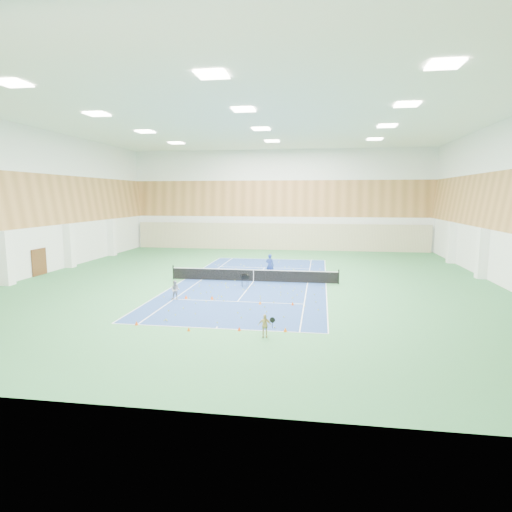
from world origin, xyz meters
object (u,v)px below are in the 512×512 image
(child_court, at_px, (175,290))
(child_apron, at_px, (265,326))
(tennis_net, at_px, (254,274))
(ball_cart, at_px, (245,281))
(coach, at_px, (270,265))

(child_court, xyz_separation_m, child_apron, (6.53, -6.36, -0.06))
(tennis_net, distance_m, ball_cart, 1.90)
(ball_cart, bearing_deg, tennis_net, 57.04)
(tennis_net, height_order, child_court, child_court)
(coach, xyz_separation_m, child_court, (-4.95, -8.89, -0.30))
(tennis_net, relative_size, coach, 7.05)
(tennis_net, height_order, coach, coach)
(child_court, bearing_deg, coach, 57.70)
(tennis_net, relative_size, ball_cart, 14.83)
(tennis_net, bearing_deg, coach, 68.87)
(tennis_net, bearing_deg, ball_cart, -100.69)
(tennis_net, xyz_separation_m, child_court, (-3.99, -6.40, 0.06))
(tennis_net, relative_size, child_apron, 11.76)
(tennis_net, xyz_separation_m, coach, (0.96, 2.49, 0.36))
(child_court, bearing_deg, child_apron, -47.41)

